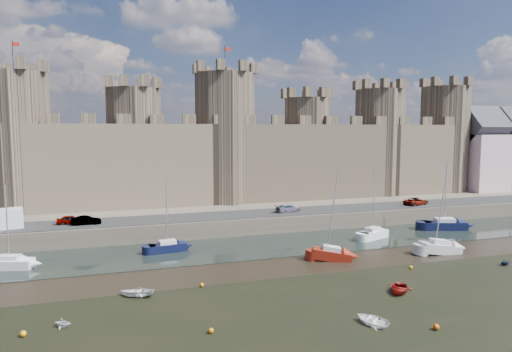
# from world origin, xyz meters

# --- Properties ---
(ground) EXTENTS (160.00, 160.00, 0.00)m
(ground) POSITION_xyz_m (0.00, 0.00, 0.00)
(ground) COLOR black
(ground) RESTS_ON ground
(seaweed_patch) EXTENTS (70.00, 34.00, 0.01)m
(seaweed_patch) POSITION_xyz_m (0.00, -6.00, 0.01)
(seaweed_patch) COLOR black
(seaweed_patch) RESTS_ON ground
(water_channel) EXTENTS (160.00, 12.00, 0.08)m
(water_channel) POSITION_xyz_m (0.00, 24.00, 0.04)
(water_channel) COLOR black
(water_channel) RESTS_ON ground
(quay) EXTENTS (160.00, 60.00, 2.50)m
(quay) POSITION_xyz_m (0.00, 60.00, 1.25)
(quay) COLOR #4C443A
(quay) RESTS_ON ground
(road) EXTENTS (160.00, 7.00, 0.10)m
(road) POSITION_xyz_m (0.00, 34.00, 2.55)
(road) COLOR black
(road) RESTS_ON quay
(castle) EXTENTS (108.50, 11.00, 29.00)m
(castle) POSITION_xyz_m (-0.64, 48.00, 11.67)
(castle) COLOR #42382B
(castle) RESTS_ON quay
(car_0) EXTENTS (3.82, 1.70, 1.28)m
(car_0) POSITION_xyz_m (-23.46, 34.30, 3.14)
(car_0) COLOR gray
(car_0) RESTS_ON quay
(car_1) EXTENTS (3.92, 1.44, 1.28)m
(car_1) POSITION_xyz_m (-21.42, 33.13, 3.14)
(car_1) COLOR gray
(car_1) RESTS_ON quay
(car_2) EXTENTS (4.69, 2.77, 1.27)m
(car_2) POSITION_xyz_m (8.65, 33.77, 3.14)
(car_2) COLOR gray
(car_2) RESTS_ON quay
(car_3) EXTENTS (5.17, 3.40, 1.32)m
(car_3) POSITION_xyz_m (32.23, 33.22, 3.16)
(car_3) COLOR gray
(car_3) RESTS_ON quay
(sailboat_0) EXTENTS (5.38, 3.24, 9.43)m
(sailboat_0) POSITION_xyz_m (-29.17, 23.20, 0.75)
(sailboat_0) COLOR silver
(sailboat_0) RESTS_ON ground
(sailboat_1) EXTENTS (4.88, 2.40, 9.39)m
(sailboat_1) POSITION_xyz_m (-11.42, 24.90, 0.76)
(sailboat_1) COLOR black
(sailboat_1) RESTS_ON ground
(sailboat_2) EXTENTS (5.15, 3.43, 10.36)m
(sailboat_2) POSITION_xyz_m (17.36, 23.03, 0.82)
(sailboat_2) COLOR white
(sailboat_2) RESTS_ON ground
(sailboat_3) EXTENTS (6.89, 4.35, 11.28)m
(sailboat_3) POSITION_xyz_m (31.26, 24.91, 0.85)
(sailboat_3) COLOR black
(sailboat_3) RESTS_ON ground
(sailboat_4) EXTENTS (4.92, 3.40, 10.72)m
(sailboat_4) POSITION_xyz_m (6.85, 15.32, 0.78)
(sailboat_4) COLOR maroon
(sailboat_4) RESTS_ON ground
(sailboat_5) EXTENTS (5.40, 2.60, 11.22)m
(sailboat_5) POSITION_xyz_m (21.25, 13.87, 0.79)
(sailboat_5) COLOR beige
(sailboat_5) RESTS_ON ground
(dinghy_2) EXTENTS (3.03, 3.38, 0.58)m
(dinghy_2) POSITION_xyz_m (1.62, -1.95, 0.29)
(dinghy_2) COLOR white
(dinghy_2) RESTS_ON ground
(dinghy_3) EXTENTS (1.89, 1.82, 0.76)m
(dinghy_3) POSITION_xyz_m (-22.02, 5.05, 0.38)
(dinghy_3) COLOR silver
(dinghy_3) RESTS_ON ground
(dinghy_4) EXTENTS (3.99, 4.10, 0.69)m
(dinghy_4) POSITION_xyz_m (8.03, 3.57, 0.35)
(dinghy_4) COLOR maroon
(dinghy_4) RESTS_ON ground
(dinghy_6) EXTENTS (4.11, 3.76, 0.70)m
(dinghy_6) POSITION_xyz_m (-16.09, 10.29, 0.35)
(dinghy_6) COLOR silver
(dinghy_6) RESTS_ON ground
(dinghy_7) EXTENTS (1.48, 1.30, 0.73)m
(dinghy_7) POSITION_xyz_m (24.86, 7.31, 0.36)
(dinghy_7) COLOR black
(dinghy_7) RESTS_ON ground
(buoy_0) EXTENTS (0.50, 0.50, 0.50)m
(buoy_0) POSITION_xyz_m (-24.70, 4.15, 0.25)
(buoy_0) COLOR orange
(buoy_0) RESTS_ON ground
(buoy_1) EXTENTS (0.44, 0.44, 0.44)m
(buoy_1) POSITION_xyz_m (-9.76, 10.83, 0.22)
(buoy_1) COLOR #C66D08
(buoy_1) RESTS_ON ground
(buoy_2) EXTENTS (0.50, 0.50, 0.50)m
(buoy_2) POSITION_xyz_m (5.80, -4.39, 0.25)
(buoy_2) COLOR #C44C08
(buoy_2) RESTS_ON ground
(buoy_3) EXTENTS (0.40, 0.40, 0.40)m
(buoy_3) POSITION_xyz_m (13.67, 9.40, 0.20)
(buoy_3) COLOR orange
(buoy_3) RESTS_ON ground
(buoy_4) EXTENTS (0.43, 0.43, 0.43)m
(buoy_4) POSITION_xyz_m (-11.07, 0.38, 0.22)
(buoy_4) COLOR #CE7009
(buoy_4) RESTS_ON ground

